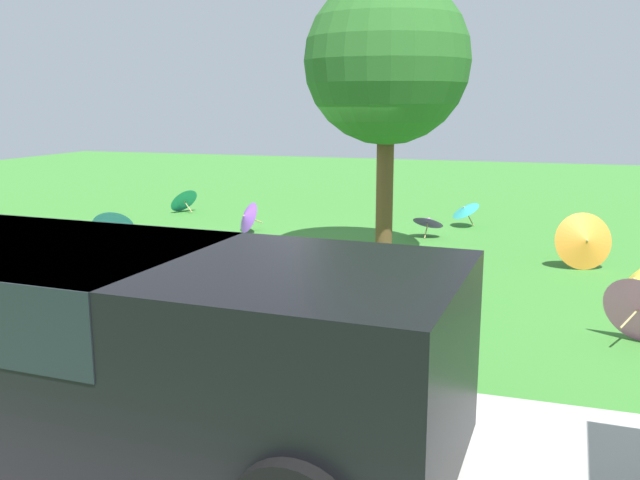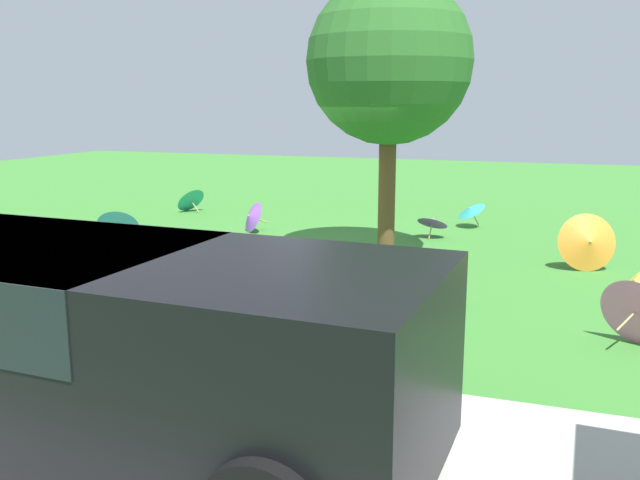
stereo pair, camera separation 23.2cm
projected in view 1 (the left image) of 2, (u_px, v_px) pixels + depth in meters
name	position (u px, v px, depth m)	size (l,w,h in m)	color
ground	(335.00, 255.00, 11.67)	(40.00, 40.00, 0.00)	#387A2D
road_strip	(73.00, 445.00, 5.21)	(40.00, 3.84, 0.01)	#B2AFA8
van_dark	(121.00, 333.00, 5.01)	(4.68, 2.30, 1.53)	black
park_bench	(261.00, 268.00, 8.83)	(1.62, 0.56, 0.90)	maroon
shade_tree	(387.00, 62.00, 10.85)	(2.66, 2.66, 4.54)	brown
parasol_pink_0	(640.00, 307.00, 7.41)	(0.84, 0.75, 0.78)	tan
parasol_blue_1	(114.00, 224.00, 12.66)	(0.93, 0.83, 0.69)	tan
parasol_teal_0	(183.00, 199.00, 16.20)	(0.77, 0.85, 0.61)	tan
parasol_purple_0	(246.00, 217.00, 13.67)	(0.71, 0.71, 0.64)	tan
parasol_yellow_1	(638.00, 282.00, 8.65)	(0.76, 0.83, 0.64)	tan
parasol_yellow_2	(231.00, 244.00, 11.13)	(0.84, 0.85, 0.60)	tan
parasol_teal_1	(465.00, 209.00, 14.26)	(0.80, 0.81, 0.57)	tan
parasol_orange_0	(585.00, 241.00, 10.60)	(0.98, 0.85, 0.91)	tan
parasol_orange_1	(17.00, 245.00, 10.49)	(1.03, 0.92, 0.85)	tan
parasol_teal_3	(443.00, 287.00, 8.49)	(0.67, 0.59, 0.63)	tan
parasol_purple_1	(428.00, 221.00, 13.17)	(0.70, 0.68, 0.51)	tan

